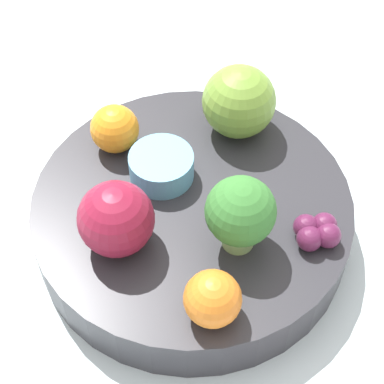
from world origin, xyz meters
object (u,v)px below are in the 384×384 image
apple_red (116,219)px  apple_green (239,102)px  broccoli (240,213)px  orange_front (115,129)px  grape_cluster (317,231)px  bowl (192,217)px  orange_back (213,299)px  small_cup (161,166)px

apple_red → apple_green: apple_green is taller
broccoli → orange_front: size_ratio=1.58×
apple_red → grape_cluster: size_ratio=1.54×
bowl → orange_back: (0.07, 0.07, 0.04)m
apple_green → orange_front: apple_green is taller
apple_red → orange_front: 0.09m
orange_front → orange_back: (0.08, 0.15, -0.00)m
bowl → orange_back: 0.10m
broccoli → small_cup: (-0.02, -0.08, -0.02)m
grape_cluster → small_cup: bearing=-82.8°
small_cup → grape_cluster: bearing=97.2°
bowl → broccoli: bearing=76.1°
broccoli → orange_back: broccoli is taller
orange_back → small_cup: 0.12m
broccoli → small_cup: size_ratio=1.23×
orange_back → grape_cluster: bearing=163.7°
broccoli → grape_cluster: bearing=128.2°
orange_front → small_cup: orange_front is taller
broccoli → apple_green: size_ratio=1.03×
apple_green → orange_front: (0.07, -0.07, -0.01)m
apple_green → orange_back: size_ratio=1.55×
orange_front → small_cup: (0.00, 0.05, -0.01)m
small_cup → broccoli: bearing=77.2°
apple_red → apple_green: size_ratio=0.91×
grape_cluster → small_cup: (0.02, -0.12, 0.00)m
bowl → apple_red: bearing=-19.0°
orange_back → grape_cluster: (-0.09, 0.03, -0.01)m
bowl → apple_green: apple_green is taller
grape_cluster → small_cup: 0.13m
orange_front → grape_cluster: bearing=93.8°
broccoli → orange_front: broccoli is taller
broccoli → small_cup: broccoli is taller
apple_red → grape_cluster: 0.14m
broccoli → small_cup: 0.09m
apple_red → grape_cluster: bearing=126.2°
bowl → grape_cluster: 0.10m
apple_green → small_cup: size_ratio=1.19×
apple_red → apple_green: 0.14m
bowl → small_cup: small_cup is taller
apple_green → grape_cluster: apple_green is taller
orange_back → small_cup: bearing=-127.6°
orange_back → bowl: bearing=-136.7°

